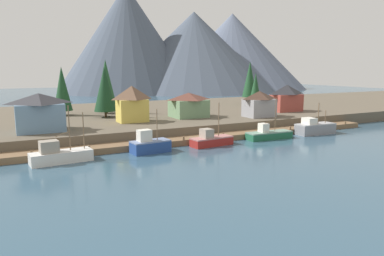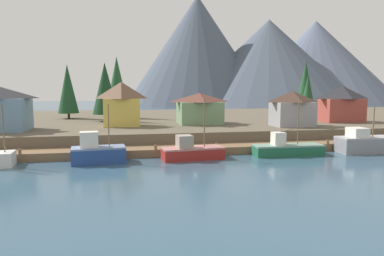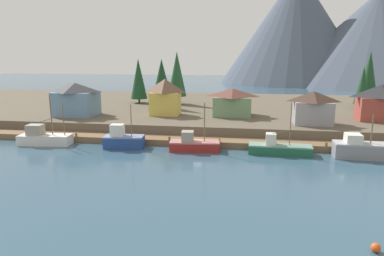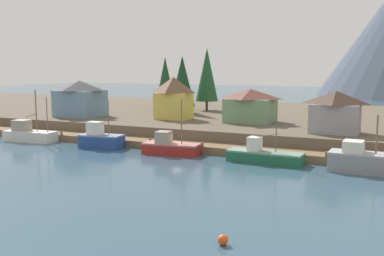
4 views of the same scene
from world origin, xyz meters
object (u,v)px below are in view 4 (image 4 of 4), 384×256
Objects in this scene: fishing_boat_red at (170,147)px; house_green at (250,105)px; conifer_near_left at (165,80)px; conifer_back_left at (207,75)px; fishing_boat_white at (29,134)px; fishing_boat_green at (264,156)px; house_grey at (335,112)px; channel_buoy at (223,240)px; house_blue at (80,98)px; conifer_mid_left at (182,81)px; fishing_boat_blue at (101,139)px; fishing_boat_grey at (367,161)px; house_yellow at (173,98)px.

fishing_boat_red is 19.63m from house_green.
conifer_near_left is 10.08m from conifer_back_left.
fishing_boat_white reaches higher than fishing_boat_green.
house_grey reaches higher than channel_buoy.
fishing_boat_white is at bearing -84.90° from house_blue.
fishing_boat_white is at bearing -116.17° from conifer_mid_left.
conifer_back_left reaches higher than fishing_boat_blue.
fishing_boat_red is at bearing -5.70° from fishing_boat_blue.
house_grey reaches higher than fishing_boat_grey.
house_yellow is at bearing 154.16° from fishing_boat_grey.
conifer_near_left reaches higher than fishing_boat_grey.
fishing_boat_green is at bearing -119.42° from house_grey.
fishing_boat_grey is (11.67, -0.16, 0.39)m from fishing_boat_green.
house_grey is (14.26, -6.79, 0.18)m from house_green.
fishing_boat_grey is 1.16× the size of house_yellow.
conifer_mid_left reaches higher than fishing_boat_red.
fishing_boat_grey is 1.05× the size of house_blue.
fishing_boat_white is at bearing -133.35° from house_yellow.
fishing_boat_green is 1.13× the size of house_blue.
fishing_boat_white reaches higher than fishing_boat_red.
house_grey is 37.66m from channel_buoy.
channel_buoy is (-6.78, -25.60, -0.92)m from fishing_boat_grey.
fishing_boat_green reaches higher than channel_buoy.
house_green is 0.69× the size of conifer_mid_left.
house_blue reaches higher than house_grey.
conifer_mid_left is at bearing 58.15° from fishing_boat_white.
fishing_boat_grey is (35.64, 0.05, 0.01)m from fishing_boat_blue.
conifer_near_left is 0.87× the size of conifer_back_left.
conifer_mid_left is 60.45m from channel_buoy.
house_yellow is 17.87m from house_blue.
fishing_boat_blue is 20.71m from house_blue.
fishing_boat_white is 37.53m from fishing_boat_green.
house_blue is (-31.00, -4.77, 0.56)m from house_green.
conifer_back_left is (16.51, 20.13, 4.10)m from house_blue.
fishing_boat_blue is at bearing -5.06° from fishing_boat_white.
house_blue is 0.73× the size of conifer_mid_left.
house_blue reaches higher than fishing_boat_green.
house_grey is at bearing -30.13° from conifer_near_left.
conifer_mid_left reaches higher than fishing_boat_grey.
conifer_near_left is at bearing 136.53° from conifer_mid_left.
conifer_near_left reaches higher than fishing_boat_red.
house_grey is 0.52× the size of conifer_back_left.
house_grey is (44.02, 11.88, 4.33)m from fishing_boat_white.
fishing_boat_green is at bearing -179.19° from fishing_boat_grey.
fishing_boat_green is at bearing -5.13° from fishing_boat_white.
fishing_boat_blue is 0.75× the size of fishing_boat_green.
house_green is (-7.76, 18.31, 4.40)m from fishing_boat_green.
house_yellow is 28.25m from house_grey.
house_green is (29.76, 18.67, 4.16)m from fishing_boat_white.
fishing_boat_white is 35.37m from house_green.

